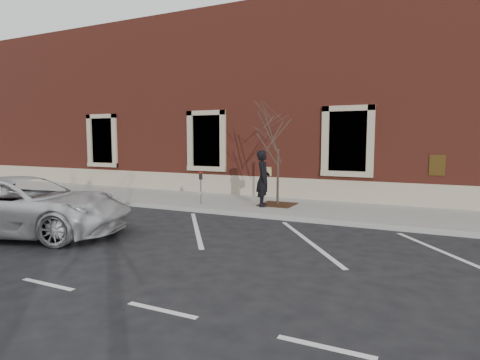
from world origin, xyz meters
The scene contains 10 objects.
ground centered at (0.00, 0.00, 0.00)m, with size 120.00×120.00×0.00m, color #28282B.
sidewalk_near centered at (0.00, 1.75, 0.07)m, with size 40.00×3.50×0.15m, color #A4A29A.
curb_near centered at (0.00, -0.05, 0.07)m, with size 40.00×0.12×0.15m, color #9E9E99.
parking_stripes centered at (0.00, -2.20, 0.00)m, with size 28.00×4.40×0.01m, color silver, non-canonical shape.
building_civic centered at (0.00, 7.74, 4.00)m, with size 40.00×8.62×8.00m.
man centered at (0.59, 1.22, 1.12)m, with size 0.71×0.47×1.95m, color black.
parking_meter centered at (-1.61, 0.69, 0.96)m, with size 0.11×0.08×1.17m.
tree_grate centered at (0.94, 1.72, 0.16)m, with size 1.18×1.18×0.03m, color #402014.
sapling centered at (0.94, 1.72, 2.68)m, with size 2.17×2.17×3.61m.
white_truck centered at (-3.66, -4.74, 0.75)m, with size 2.50×5.43×1.51m, color silver.
Camera 1 is at (5.86, -11.55, 2.49)m, focal length 30.00 mm.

